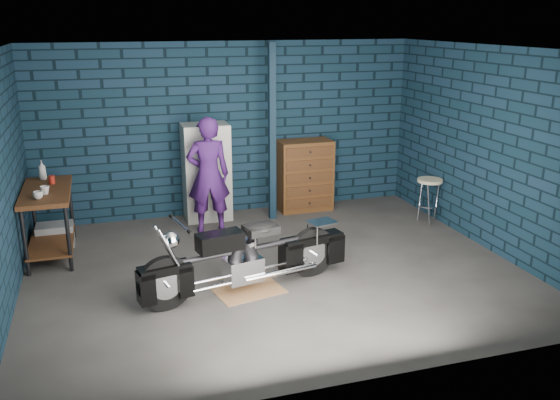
# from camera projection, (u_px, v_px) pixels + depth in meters

# --- Properties ---
(ground) EXTENTS (6.00, 6.00, 0.00)m
(ground) POSITION_uv_depth(u_px,v_px,m) (274.00, 270.00, 7.44)
(ground) COLOR #4C4A47
(ground) RESTS_ON ground
(room_walls) EXTENTS (6.02, 5.01, 2.71)m
(room_walls) POSITION_uv_depth(u_px,v_px,m) (261.00, 112.00, 7.38)
(room_walls) COLOR #102837
(room_walls) RESTS_ON ground
(support_post) EXTENTS (0.10, 0.10, 2.70)m
(support_post) POSITION_uv_depth(u_px,v_px,m) (272.00, 134.00, 8.97)
(support_post) COLOR #102333
(support_post) RESTS_ON ground
(workbench) EXTENTS (0.60, 1.40, 0.91)m
(workbench) POSITION_uv_depth(u_px,v_px,m) (50.00, 223.00, 7.78)
(workbench) COLOR #5A331B
(workbench) RESTS_ON ground
(drip_mat) EXTENTS (0.86, 0.72, 0.01)m
(drip_mat) POSITION_uv_depth(u_px,v_px,m) (248.00, 290.00, 6.89)
(drip_mat) COLOR olive
(drip_mat) RESTS_ON ground
(motorcycle) EXTENTS (2.26, 1.03, 0.96)m
(motorcycle) POSITION_uv_depth(u_px,v_px,m) (247.00, 252.00, 6.75)
(motorcycle) COLOR black
(motorcycle) RESTS_ON ground
(person) EXTENTS (0.65, 0.45, 1.70)m
(person) POSITION_uv_depth(u_px,v_px,m) (208.00, 175.00, 8.57)
(person) COLOR #481C6C
(person) RESTS_ON ground
(storage_bin) EXTENTS (0.49, 0.35, 0.30)m
(storage_bin) POSITION_uv_depth(u_px,v_px,m) (55.00, 235.00, 8.21)
(storage_bin) COLOR gray
(storage_bin) RESTS_ON ground
(locker) EXTENTS (0.70, 0.50, 1.50)m
(locker) POSITION_uv_depth(u_px,v_px,m) (207.00, 172.00, 9.13)
(locker) COLOR beige
(locker) RESTS_ON ground
(tool_chest) EXTENTS (0.86, 0.48, 1.15)m
(tool_chest) POSITION_uv_depth(u_px,v_px,m) (305.00, 175.00, 9.64)
(tool_chest) COLOR brown
(tool_chest) RESTS_ON ground
(shop_stool) EXTENTS (0.38, 0.38, 0.69)m
(shop_stool) POSITION_uv_depth(u_px,v_px,m) (429.00, 201.00, 9.07)
(shop_stool) COLOR beige
(shop_stool) RESTS_ON ground
(cup_a) EXTENTS (0.15, 0.15, 0.09)m
(cup_a) POSITION_uv_depth(u_px,v_px,m) (38.00, 195.00, 7.24)
(cup_a) COLOR beige
(cup_a) RESTS_ON workbench
(cup_b) EXTENTS (0.13, 0.13, 0.11)m
(cup_b) POSITION_uv_depth(u_px,v_px,m) (45.00, 190.00, 7.42)
(cup_b) COLOR beige
(cup_b) RESTS_ON workbench
(mug_red) EXTENTS (0.11, 0.11, 0.11)m
(mug_red) POSITION_uv_depth(u_px,v_px,m) (52.00, 180.00, 7.90)
(mug_red) COLOR maroon
(mug_red) RESTS_ON workbench
(bottle) EXTENTS (0.13, 0.13, 0.26)m
(bottle) POSITION_uv_depth(u_px,v_px,m) (42.00, 170.00, 8.08)
(bottle) COLOR gray
(bottle) RESTS_ON workbench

